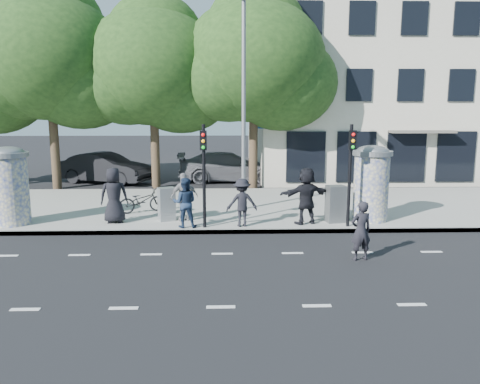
{
  "coord_description": "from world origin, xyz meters",
  "views": [
    {
      "loc": [
        0.13,
        -11.3,
        4.06
      ],
      "look_at": [
        0.57,
        3.5,
        1.4
      ],
      "focal_mm": 35.0,
      "sensor_mm": 36.0,
      "label": 1
    }
  ],
  "objects_px": {
    "ad_column_left": "(10,184)",
    "cabinet_right": "(336,204)",
    "ped_f": "(306,196)",
    "street_lamp": "(244,88)",
    "ped_c": "(185,203)",
    "cabinet_left": "(167,204)",
    "car_right": "(229,167)",
    "car_mid": "(105,168)",
    "ped_d": "(242,203)",
    "ped_e": "(184,197)",
    "traffic_pole_far": "(351,165)",
    "bicycle": "(142,201)",
    "man_road": "(361,231)",
    "traffic_pole_near": "(204,165)",
    "ad_column_right": "(371,181)",
    "ped_a": "(114,195)"
  },
  "relations": [
    {
      "from": "ped_f",
      "to": "car_mid",
      "type": "distance_m",
      "value": 13.76
    },
    {
      "from": "ad_column_left",
      "to": "cabinet_right",
      "type": "relative_size",
      "value": 2.06
    },
    {
      "from": "ad_column_right",
      "to": "traffic_pole_far",
      "type": "xyz_separation_m",
      "value": [
        -1.0,
        -0.91,
        0.69
      ]
    },
    {
      "from": "traffic_pole_far",
      "to": "cabinet_right",
      "type": "relative_size",
      "value": 2.65
    },
    {
      "from": "traffic_pole_far",
      "to": "man_road",
      "type": "distance_m",
      "value": 3.38
    },
    {
      "from": "ad_column_left",
      "to": "car_right",
      "type": "distance_m",
      "value": 12.67
    },
    {
      "from": "traffic_pole_near",
      "to": "ad_column_right",
      "type": "bearing_deg",
      "value": 8.89
    },
    {
      "from": "traffic_pole_far",
      "to": "car_right",
      "type": "bearing_deg",
      "value": 109.84
    },
    {
      "from": "ped_c",
      "to": "car_right",
      "type": "distance_m",
      "value": 10.93
    },
    {
      "from": "ped_c",
      "to": "cabinet_left",
      "type": "relative_size",
      "value": 1.42
    },
    {
      "from": "ad_column_right",
      "to": "traffic_pole_near",
      "type": "distance_m",
      "value": 5.91
    },
    {
      "from": "ped_d",
      "to": "car_mid",
      "type": "xyz_separation_m",
      "value": [
        -7.15,
        10.35,
        -0.12
      ]
    },
    {
      "from": "ped_d",
      "to": "traffic_pole_near",
      "type": "bearing_deg",
      "value": 1.42
    },
    {
      "from": "ad_column_right",
      "to": "bicycle",
      "type": "xyz_separation_m",
      "value": [
        -8.28,
        1.48,
        -0.93
      ]
    },
    {
      "from": "ped_a",
      "to": "cabinet_right",
      "type": "height_order",
      "value": "ped_a"
    },
    {
      "from": "man_road",
      "to": "bicycle",
      "type": "height_order",
      "value": "man_road"
    },
    {
      "from": "traffic_pole_far",
      "to": "street_lamp",
      "type": "relative_size",
      "value": 0.42
    },
    {
      "from": "ped_c",
      "to": "man_road",
      "type": "relative_size",
      "value": 1.02
    },
    {
      "from": "ped_c",
      "to": "ped_d",
      "type": "bearing_deg",
      "value": -176.82
    },
    {
      "from": "ped_c",
      "to": "bicycle",
      "type": "relative_size",
      "value": 0.95
    },
    {
      "from": "car_right",
      "to": "ped_c",
      "type": "bearing_deg",
      "value": 169.11
    },
    {
      "from": "ad_column_right",
      "to": "ped_e",
      "type": "bearing_deg",
      "value": 179.06
    },
    {
      "from": "ad_column_left",
      "to": "traffic_pole_far",
      "type": "distance_m",
      "value": 11.44
    },
    {
      "from": "cabinet_right",
      "to": "ad_column_left",
      "type": "bearing_deg",
      "value": 168.3
    },
    {
      "from": "cabinet_right",
      "to": "ped_e",
      "type": "bearing_deg",
      "value": 164.63
    },
    {
      "from": "street_lamp",
      "to": "cabinet_left",
      "type": "xyz_separation_m",
      "value": [
        -2.78,
        -1.76,
        -4.06
      ]
    },
    {
      "from": "ped_e",
      "to": "car_mid",
      "type": "distance_m",
      "value": 10.83
    },
    {
      "from": "street_lamp",
      "to": "car_mid",
      "type": "xyz_separation_m",
      "value": [
        -7.31,
        7.7,
        -3.96
      ]
    },
    {
      "from": "cabinet_left",
      "to": "car_mid",
      "type": "distance_m",
      "value": 10.48
    },
    {
      "from": "traffic_pole_near",
      "to": "cabinet_right",
      "type": "relative_size",
      "value": 2.65
    },
    {
      "from": "ped_c",
      "to": "car_mid",
      "type": "bearing_deg",
      "value": -62.79
    },
    {
      "from": "bicycle",
      "to": "cabinet_left",
      "type": "relative_size",
      "value": 1.5
    },
    {
      "from": "ped_f",
      "to": "man_road",
      "type": "bearing_deg",
      "value": 85.75
    },
    {
      "from": "car_right",
      "to": "cabinet_right",
      "type": "bearing_deg",
      "value": -163.39
    },
    {
      "from": "ped_f",
      "to": "street_lamp",
      "type": "bearing_deg",
      "value": -68.05
    },
    {
      "from": "traffic_pole_far",
      "to": "car_mid",
      "type": "xyz_separation_m",
      "value": [
        -10.71,
        10.54,
        -1.4
      ]
    },
    {
      "from": "cabinet_right",
      "to": "cabinet_left",
      "type": "bearing_deg",
      "value": 164.39
    },
    {
      "from": "man_road",
      "to": "cabinet_right",
      "type": "xyz_separation_m",
      "value": [
        0.17,
        3.68,
        -0.02
      ]
    },
    {
      "from": "ped_e",
      "to": "man_road",
      "type": "xyz_separation_m",
      "value": [
        5.09,
        -4.04,
        -0.19
      ]
    },
    {
      "from": "traffic_pole_near",
      "to": "cabinet_right",
      "type": "bearing_deg",
      "value": 8.2
    },
    {
      "from": "ped_e",
      "to": "ped_f",
      "type": "relative_size",
      "value": 0.87
    },
    {
      "from": "ped_f",
      "to": "ped_a",
      "type": "bearing_deg",
      "value": -21.68
    },
    {
      "from": "traffic_pole_far",
      "to": "ped_c",
      "type": "relative_size",
      "value": 2.05
    },
    {
      "from": "car_right",
      "to": "car_mid",
      "type": "bearing_deg",
      "value": 90.32
    },
    {
      "from": "traffic_pole_far",
      "to": "ped_a",
      "type": "distance_m",
      "value": 8.05
    },
    {
      "from": "ped_c",
      "to": "cabinet_left",
      "type": "distance_m",
      "value": 1.25
    },
    {
      "from": "traffic_pole_near",
      "to": "car_right",
      "type": "distance_m",
      "value": 11.05
    },
    {
      "from": "ad_column_left",
      "to": "ped_d",
      "type": "xyz_separation_m",
      "value": [
        7.85,
        -0.52,
        -0.58
      ]
    },
    {
      "from": "ad_column_left",
      "to": "ad_column_right",
      "type": "height_order",
      "value": "same"
    },
    {
      "from": "traffic_pole_far",
      "to": "ped_a",
      "type": "xyz_separation_m",
      "value": [
        -7.94,
        0.8,
        -1.12
      ]
    }
  ]
}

